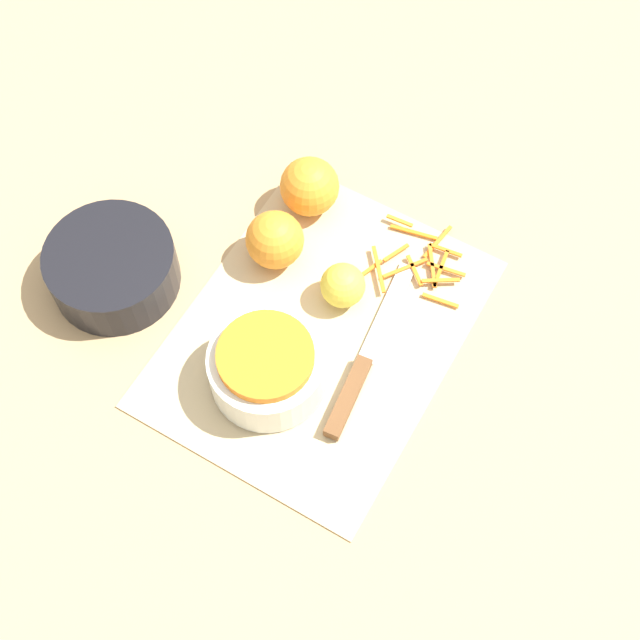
{
  "coord_description": "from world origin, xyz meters",
  "views": [
    {
      "loc": [
        -0.45,
        -0.26,
        1.03
      ],
      "look_at": [
        0.0,
        0.0,
        0.04
      ],
      "focal_mm": 50.0,
      "sensor_mm": 36.0,
      "label": 1
    }
  ],
  "objects_px": {
    "orange_left": "(310,187)",
    "orange_right": "(275,240)",
    "bowl_dark": "(113,268)",
    "knife": "(357,377)",
    "lemon": "(340,284)",
    "bowl_speckled": "(267,367)"
  },
  "relations": [
    {
      "from": "orange_right",
      "to": "knife",
      "type": "bearing_deg",
      "value": -119.81
    },
    {
      "from": "knife",
      "to": "orange_left",
      "type": "xyz_separation_m",
      "value": [
        0.2,
        0.19,
        0.03
      ]
    },
    {
      "from": "bowl_speckled",
      "to": "orange_left",
      "type": "xyz_separation_m",
      "value": [
        0.26,
        0.09,
        0.0
      ]
    },
    {
      "from": "bowl_speckled",
      "to": "lemon",
      "type": "xyz_separation_m",
      "value": [
        0.15,
        -0.02,
        -0.01
      ]
    },
    {
      "from": "bowl_dark",
      "to": "orange_left",
      "type": "xyz_separation_m",
      "value": [
        0.23,
        -0.16,
        0.01
      ]
    },
    {
      "from": "orange_right",
      "to": "lemon",
      "type": "xyz_separation_m",
      "value": [
        -0.01,
        -0.1,
        -0.01
      ]
    },
    {
      "from": "bowl_dark",
      "to": "lemon",
      "type": "relative_size",
      "value": 2.88
    },
    {
      "from": "bowl_dark",
      "to": "orange_right",
      "type": "bearing_deg",
      "value": -50.25
    },
    {
      "from": "bowl_dark",
      "to": "lemon",
      "type": "bearing_deg",
      "value": -64.77
    },
    {
      "from": "knife",
      "to": "lemon",
      "type": "bearing_deg",
      "value": 33.36
    },
    {
      "from": "bowl_dark",
      "to": "knife",
      "type": "relative_size",
      "value": 0.63
    },
    {
      "from": "orange_left",
      "to": "orange_right",
      "type": "bearing_deg",
      "value": -177.94
    },
    {
      "from": "bowl_speckled",
      "to": "orange_right",
      "type": "xyz_separation_m",
      "value": [
        0.16,
        0.09,
        0.0
      ]
    },
    {
      "from": "knife",
      "to": "bowl_dark",
      "type": "bearing_deg",
      "value": 88.6
    },
    {
      "from": "knife",
      "to": "orange_left",
      "type": "relative_size",
      "value": 3.29
    },
    {
      "from": "orange_right",
      "to": "lemon",
      "type": "height_order",
      "value": "orange_right"
    },
    {
      "from": "knife",
      "to": "lemon",
      "type": "xyz_separation_m",
      "value": [
        0.1,
        0.08,
        0.02
      ]
    },
    {
      "from": "bowl_dark",
      "to": "orange_left",
      "type": "bearing_deg",
      "value": -34.72
    },
    {
      "from": "bowl_dark",
      "to": "orange_left",
      "type": "height_order",
      "value": "orange_left"
    },
    {
      "from": "orange_left",
      "to": "orange_right",
      "type": "height_order",
      "value": "orange_left"
    },
    {
      "from": "bowl_dark",
      "to": "orange_left",
      "type": "relative_size",
      "value": 2.09
    },
    {
      "from": "orange_left",
      "to": "lemon",
      "type": "bearing_deg",
      "value": -134.72
    }
  ]
}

